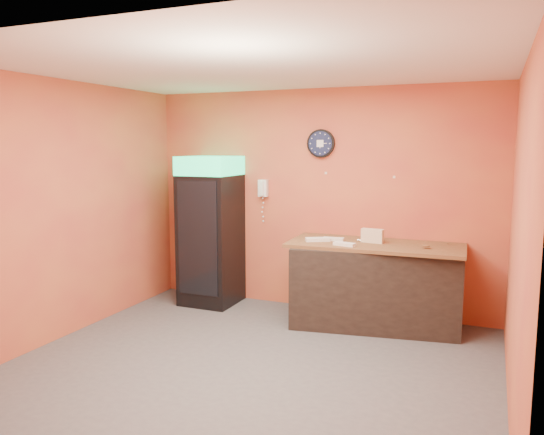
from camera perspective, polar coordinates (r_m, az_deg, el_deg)
The scene contains 15 objects.
floor at distance 5.31m, azimuth -2.05°, elevation -15.53°, with size 4.50×4.50×0.00m, color #47474C.
back_wall at distance 6.77m, azimuth 4.98°, elevation 1.85°, with size 4.50×0.02×2.80m, color #CE6D3A.
left_wall at distance 6.20m, azimuth -21.36°, elevation 0.79°, with size 0.02×4.00×2.80m, color #CE6D3A.
right_wall at distance 4.48m, azimuth 25.01°, elevation -1.94°, with size 0.02×4.00×2.80m, color #CE6D3A.
ceiling at distance 4.92m, azimuth -2.22°, elevation 15.97°, with size 4.50×4.00×0.02m, color white.
beverage_cooler at distance 7.02m, azimuth -6.77°, elevation -1.63°, with size 0.68×0.70×1.95m.
prep_counter at distance 6.34m, azimuth 10.96°, elevation -7.26°, with size 1.87×0.83×0.94m, color black.
wall_clock at distance 6.70m, azimuth 5.27°, elevation 7.94°, with size 0.35×0.06×0.35m.
wall_phone at distance 6.97m, azimuth -0.99°, elevation 3.17°, with size 0.12×0.11×0.22m.
butcher_paper at distance 6.23m, azimuth 11.07°, elevation -2.92°, with size 1.98×0.87×0.04m, color brown.
sub_roll_stack at distance 6.25m, azimuth 10.75°, elevation -1.95°, with size 0.26×0.11×0.16m.
wrapped_sandwich_left at distance 6.27m, azimuth 4.93°, elevation -2.37°, with size 0.28×0.11×0.04m, color silver.
wrapped_sandwich_mid at distance 6.02m, azimuth 7.81°, elevation -2.85°, with size 0.25×0.10×0.04m, color silver.
wrapped_sandwich_right at distance 6.32m, azimuth 6.60°, elevation -2.32°, with size 0.25×0.10×0.04m, color silver.
kitchen_tool at distance 6.29m, azimuth 10.61°, elevation -2.31°, with size 0.07×0.07×0.07m, color silver.
Camera 1 is at (2.05, -4.42, 2.10)m, focal length 35.00 mm.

